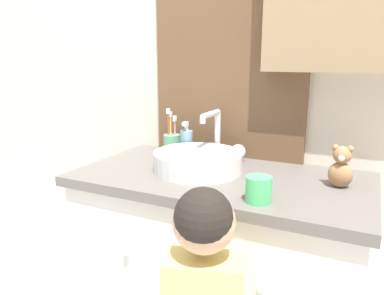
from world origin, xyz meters
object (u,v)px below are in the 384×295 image
sink_basin (199,160)px  drinking_cup (258,189)px  toothbrush_holder (172,143)px  soap_dispenser (186,143)px  teddy_bear (341,167)px

sink_basin → drinking_cup: 0.35m
toothbrush_holder → soap_dispenser: size_ratio=1.30×
soap_dispenser → drinking_cup: soap_dispenser is taller
teddy_bear → drinking_cup: size_ratio=1.83×
toothbrush_holder → soap_dispenser: bearing=-20.2°
soap_dispenser → teddy_bear: bearing=-10.6°
teddy_bear → drinking_cup: 0.31m
drinking_cup → soap_dispenser: bearing=139.3°
sink_basin → toothbrush_holder: (-0.21, 0.18, 0.01)m
sink_basin → teddy_bear: bearing=3.9°
toothbrush_holder → teddy_bear: toothbrush_holder is taller
toothbrush_holder → drinking_cup: (0.49, -0.38, -0.01)m
toothbrush_holder → soap_dispenser: toothbrush_holder is taller
toothbrush_holder → teddy_bear: size_ratio=1.41×
toothbrush_holder → soap_dispenser: (0.09, -0.03, 0.01)m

